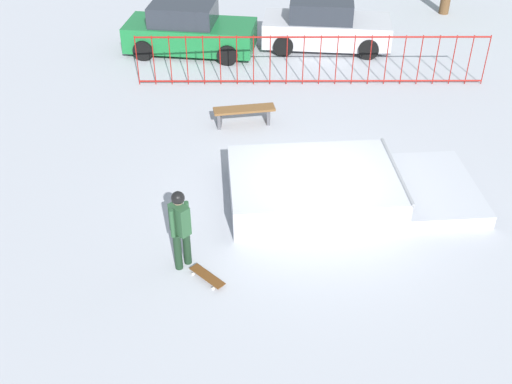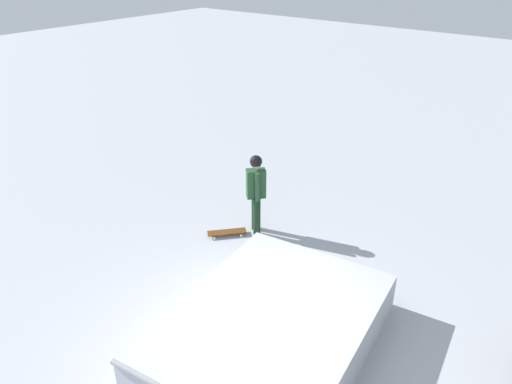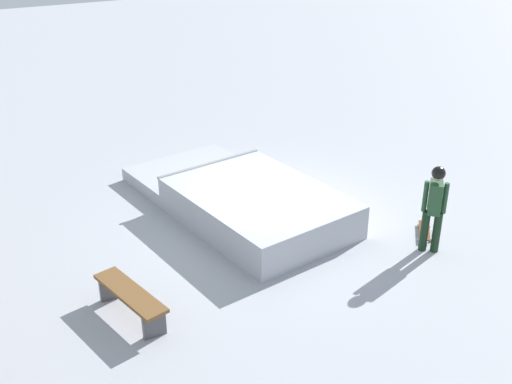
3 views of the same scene
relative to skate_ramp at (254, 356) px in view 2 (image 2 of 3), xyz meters
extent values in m
plane|color=#A8AAB2|center=(-0.43, -0.26, -0.32)|extent=(60.00, 60.00, 0.00)
cube|color=#B0B3BB|center=(-0.47, -0.06, 0.03)|extent=(3.91, 3.06, 0.70)
cylinder|color=black|center=(-3.07, -2.41, 0.09)|extent=(0.15, 0.15, 0.82)
cylinder|color=black|center=(-2.92, -2.24, 0.09)|extent=(0.15, 0.15, 0.82)
cube|color=#264C2D|center=(-2.99, -2.33, 0.80)|extent=(0.43, 0.42, 0.60)
cylinder|color=#264C2D|center=(-3.11, -2.46, 0.80)|extent=(0.09, 0.09, 0.60)
cylinder|color=#264C2D|center=(-2.88, -2.20, 0.80)|extent=(0.09, 0.09, 0.60)
sphere|color=tan|center=(-2.99, -2.33, 1.25)|extent=(0.22, 0.22, 0.22)
sphere|color=black|center=(-2.99, -2.33, 1.28)|extent=(0.25, 0.25, 0.25)
cube|color=#593314|center=(-2.49, -2.70, -0.23)|extent=(0.73, 0.68, 0.02)
cylinder|color=silver|center=(-2.78, -2.60, -0.29)|extent=(0.06, 0.06, 0.06)
cylinder|color=silver|center=(-2.63, -2.43, -0.29)|extent=(0.06, 0.06, 0.06)
cylinder|color=silver|center=(-2.36, -2.97, -0.29)|extent=(0.06, 0.06, 0.06)
cylinder|color=silver|center=(-2.20, -2.79, -0.29)|extent=(0.06, 0.06, 0.06)
camera|label=1|loc=(-1.11, -11.32, 7.89)|focal=44.23mm
camera|label=2|loc=(3.91, 3.12, 5.13)|focal=34.34mm
camera|label=3|loc=(-10.19, 5.45, 5.78)|focal=43.44mm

